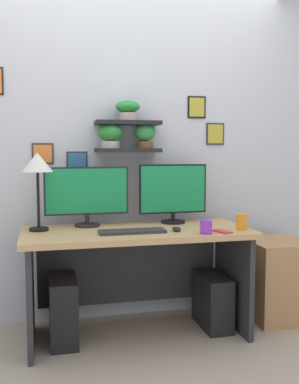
# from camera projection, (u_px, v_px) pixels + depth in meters

# --- Properties ---
(ground_plane) EXTENTS (8.00, 8.00, 0.00)m
(ground_plane) POSITION_uv_depth(u_px,v_px,m) (137.00, 335.00, 3.17)
(ground_plane) COLOR tan
(back_wall_assembly) EXTENTS (4.40, 0.24, 2.70)m
(back_wall_assembly) POSITION_uv_depth(u_px,v_px,m) (125.00, 142.00, 3.47)
(back_wall_assembly) COLOR silver
(back_wall_assembly) RESTS_ON ground
(desk) EXTENTS (1.56, 0.68, 0.75)m
(desk) POSITION_uv_depth(u_px,v_px,m) (136.00, 258.00, 3.17)
(desk) COLOR tan
(desk) RESTS_ON ground
(monitor_left) EXTENTS (0.60, 0.18, 0.42)m
(monitor_left) POSITION_uv_depth(u_px,v_px,m) (87.00, 194.00, 3.22)
(monitor_left) COLOR black
(monitor_left) RESTS_ON desk
(monitor_right) EXTENTS (0.51, 0.18, 0.44)m
(monitor_right) POSITION_uv_depth(u_px,v_px,m) (173.00, 192.00, 3.36)
(monitor_right) COLOR black
(monitor_right) RESTS_ON desk
(keyboard) EXTENTS (0.44, 0.14, 0.02)m
(keyboard) POSITION_uv_depth(u_px,v_px,m) (132.00, 231.00, 2.97)
(keyboard) COLOR #2D2D33
(keyboard) RESTS_ON desk
(computer_mouse) EXTENTS (0.06, 0.09, 0.03)m
(computer_mouse) POSITION_uv_depth(u_px,v_px,m) (177.00, 229.00, 3.03)
(computer_mouse) COLOR black
(computer_mouse) RESTS_ON desk
(desk_lamp) EXTENTS (0.21, 0.21, 0.53)m
(desk_lamp) POSITION_uv_depth(u_px,v_px,m) (37.00, 167.00, 3.02)
(desk_lamp) COLOR black
(desk_lamp) RESTS_ON desk
(cell_phone) EXTENTS (0.11, 0.15, 0.01)m
(cell_phone) POSITION_uv_depth(u_px,v_px,m) (222.00, 231.00, 3.00)
(cell_phone) COLOR red
(cell_phone) RESTS_ON desk
(coffee_mug) EXTENTS (0.08, 0.08, 0.09)m
(coffee_mug) POSITION_uv_depth(u_px,v_px,m) (206.00, 227.00, 2.94)
(coffee_mug) COLOR purple
(coffee_mug) RESTS_ON desk
(water_cup) EXTENTS (0.07, 0.07, 0.11)m
(water_cup) POSITION_uv_depth(u_px,v_px,m) (242.00, 222.00, 3.08)
(water_cup) COLOR orange
(water_cup) RESTS_ON desk
(drawer_cabinet) EXTENTS (0.44, 0.50, 0.60)m
(drawer_cabinet) POSITION_uv_depth(u_px,v_px,m) (276.00, 279.00, 3.49)
(drawer_cabinet) COLOR tan
(drawer_cabinet) RESTS_ON ground
(computer_tower_left) EXTENTS (0.18, 0.40, 0.44)m
(computer_tower_left) POSITION_uv_depth(u_px,v_px,m) (63.00, 310.00, 3.04)
(computer_tower_left) COLOR black
(computer_tower_left) RESTS_ON ground
(computer_tower_right) EXTENTS (0.18, 0.40, 0.39)m
(computer_tower_right) POSITION_uv_depth(u_px,v_px,m) (212.00, 301.00, 3.31)
(computer_tower_right) COLOR black
(computer_tower_right) RESTS_ON ground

